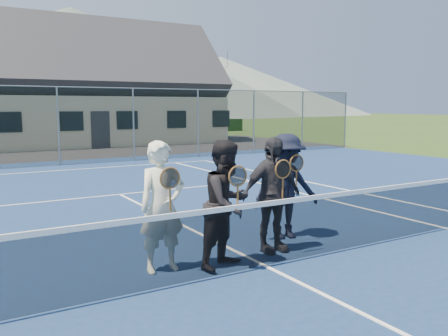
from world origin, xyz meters
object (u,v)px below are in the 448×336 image
Objects in this scene: clubhouse at (88,77)px; player_d at (286,186)px; tennis_net at (266,231)px; player_b at (227,204)px; player_c at (272,195)px; player_a at (162,207)px.

clubhouse reaches higher than player_d.
player_b is (-0.46, 0.31, 0.38)m from tennis_net.
player_a is at bearing 178.28° from player_c.
player_b is 1.00× the size of player_c.
player_c is at bearing -1.72° from player_a.
player_d is at bearing 24.41° from player_b.
clubhouse is 24.18m from player_a.
clubhouse is 24.30m from player_b.
player_c is 0.82m from player_d.
player_a and player_d have the same top height.
player_a reaches higher than tennis_net.
player_b is 1.77m from player_d.
player_d is (1.16, 1.04, 0.38)m from tennis_net.
player_c is 1.00× the size of player_d.
tennis_net is 1.60m from player_d.
tennis_net is 0.75× the size of clubhouse.
player_c is at bearing -143.60° from player_d.
player_c is at bearing 14.46° from player_b.
player_d is at bearing 9.91° from player_a.
tennis_net is at bearing -24.82° from player_a.
tennis_net is 0.67m from player_b.
clubhouse is (4.00, 24.00, 3.45)m from tennis_net.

